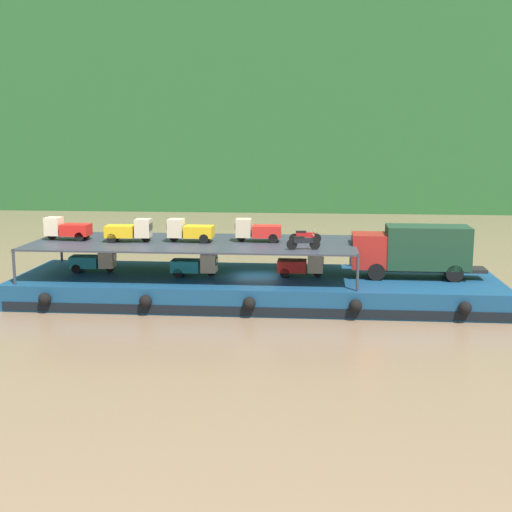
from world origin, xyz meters
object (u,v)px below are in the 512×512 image
at_px(mini_truck_upper_mid, 130,230).
at_px(mini_truck_lower_aft, 195,265).
at_px(covered_lorry, 414,249).
at_px(mini_truck_upper_fore, 190,230).
at_px(cargo_barge, 256,288).
at_px(motorcycle_upper_centre, 305,236).
at_px(motorcycle_upper_port, 303,242).
at_px(mini_truck_upper_stern, 67,229).
at_px(mini_truck_upper_bow, 257,230).
at_px(mini_truck_lower_mid, 301,265).
at_px(mini_truck_lower_stern, 94,261).

bearing_deg(mini_truck_upper_mid, mini_truck_lower_aft, -4.06).
relative_size(covered_lorry, mini_truck_upper_fore, 2.85).
bearing_deg(cargo_barge, mini_truck_upper_fore, 178.98).
relative_size(mini_truck_upper_fore, motorcycle_upper_centre, 1.46).
bearing_deg(mini_truck_lower_aft, motorcycle_upper_port, -15.07).
bearing_deg(mini_truck_upper_stern, mini_truck_upper_bow, 1.49).
relative_size(covered_lorry, mini_truck_lower_aft, 2.87).
height_order(mini_truck_upper_bow, motorcycle_upper_port, mini_truck_upper_bow).
height_order(mini_truck_upper_fore, mini_truck_upper_bow, same).
xyz_separation_m(mini_truck_lower_mid, mini_truck_upper_mid, (-10.36, -0.23, 2.00)).
xyz_separation_m(cargo_barge, covered_lorry, (9.32, 0.28, 2.44)).
distance_m(mini_truck_lower_mid, mini_truck_upper_stern, 14.53).
distance_m(mini_truck_lower_stern, mini_truck_upper_bow, 10.35).
bearing_deg(mini_truck_lower_mid, mini_truck_upper_stern, 179.41).
height_order(mini_truck_lower_aft, motorcycle_upper_port, motorcycle_upper_port).
relative_size(mini_truck_lower_aft, motorcycle_upper_centre, 1.45).
height_order(mini_truck_upper_bow, motorcycle_upper_centre, mini_truck_upper_bow).
bearing_deg(mini_truck_upper_mid, covered_lorry, 1.49).
bearing_deg(motorcycle_upper_centre, mini_truck_lower_aft, -175.84).
relative_size(cargo_barge, mini_truck_lower_aft, 10.40).
distance_m(mini_truck_lower_aft, mini_truck_upper_bow, 4.28).
height_order(mini_truck_lower_aft, mini_truck_upper_fore, mini_truck_upper_fore).
xyz_separation_m(cargo_barge, mini_truck_upper_stern, (-11.67, 0.22, 3.44)).
bearing_deg(mini_truck_upper_stern, mini_truck_upper_mid, -5.38).
distance_m(mini_truck_upper_bow, motorcycle_upper_centre, 2.92).
xyz_separation_m(covered_lorry, mini_truck_upper_bow, (-9.28, 0.24, 1.00)).
height_order(mini_truck_upper_fore, motorcycle_upper_centre, mini_truck_upper_fore).
relative_size(mini_truck_lower_aft, mini_truck_lower_mid, 0.99).
height_order(mini_truck_upper_mid, mini_truck_upper_fore, same).
bearing_deg(mini_truck_lower_mid, mini_truck_lower_aft, -175.33).
bearing_deg(mini_truck_lower_aft, mini_truck_upper_stern, 175.28).
bearing_deg(mini_truck_upper_mid, motorcycle_upper_centre, 1.02).
bearing_deg(covered_lorry, mini_truck_upper_bow, 178.50).
xyz_separation_m(mini_truck_upper_stern, mini_truck_upper_fore, (7.66, -0.15, 0.00)).
relative_size(covered_lorry, mini_truck_upper_bow, 2.86).
distance_m(covered_lorry, mini_truck_lower_aft, 13.00).
bearing_deg(mini_truck_upper_bow, mini_truck_lower_stern, -178.99).
bearing_deg(mini_truck_upper_fore, mini_truck_upper_bow, 6.38).
height_order(mini_truck_lower_stern, mini_truck_lower_mid, same).
bearing_deg(mini_truck_lower_mid, mini_truck_lower_stern, 178.77).
bearing_deg(motorcycle_upper_port, covered_lorry, 20.80).
relative_size(covered_lorry, mini_truck_upper_mid, 2.84).
bearing_deg(mini_truck_upper_bow, mini_truck_upper_fore, -173.62).
xyz_separation_m(covered_lorry, mini_truck_upper_fore, (-13.34, -0.21, 1.00)).
xyz_separation_m(mini_truck_lower_stern, mini_truck_lower_aft, (6.49, -0.79, 0.00)).
distance_m(covered_lorry, motorcycle_upper_port, 6.98).
distance_m(mini_truck_lower_stern, motorcycle_upper_centre, 13.13).
relative_size(cargo_barge, mini_truck_upper_mid, 10.31).
xyz_separation_m(cargo_barge, mini_truck_lower_stern, (-10.11, 0.35, 1.44)).
xyz_separation_m(mini_truck_lower_aft, mini_truck_upper_stern, (-8.05, 0.66, 2.00)).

